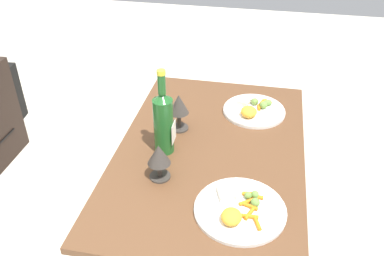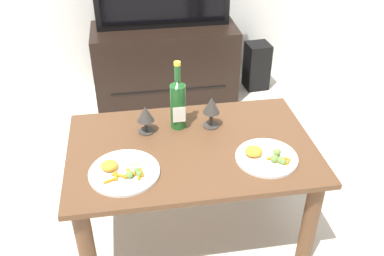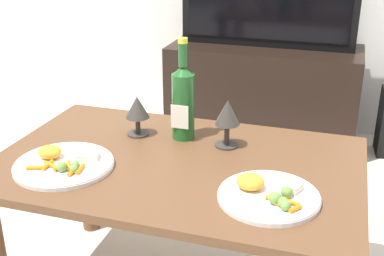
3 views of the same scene
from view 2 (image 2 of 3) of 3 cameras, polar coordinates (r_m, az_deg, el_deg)
name	(u,v)px [view 2 (image 2 of 3)]	position (r m, az deg, el deg)	size (l,w,h in m)	color
ground_plane	(192,228)	(2.22, -0.04, -13.11)	(6.40, 6.40, 0.00)	beige
dining_table	(192,164)	(1.94, -0.05, -4.78)	(1.08, 0.69, 0.51)	brown
tv_stand	(165,63)	(3.19, -3.58, 8.64)	(1.02, 0.45, 0.54)	black
floor_speaker	(257,66)	(3.38, 8.61, 8.17)	(0.17, 0.17, 0.36)	black
wine_bottle	(178,102)	(1.94, -1.88, 3.48)	(0.07, 0.07, 0.33)	#1E5923
goblet_left	(145,115)	(1.94, -6.21, 1.71)	(0.08, 0.08, 0.13)	#38332D
goblet_right	(212,107)	(1.96, 2.61, 2.85)	(0.08, 0.08, 0.15)	#38332D
dinner_plate_left	(124,171)	(1.75, -9.06, -5.66)	(0.29, 0.29, 0.05)	white
dinner_plate_right	(266,156)	(1.83, 9.85, -3.73)	(0.26, 0.26, 0.05)	white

